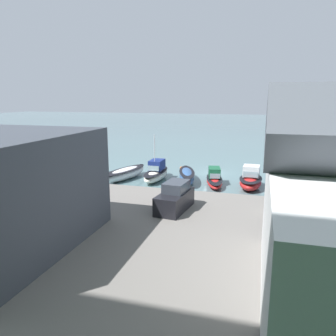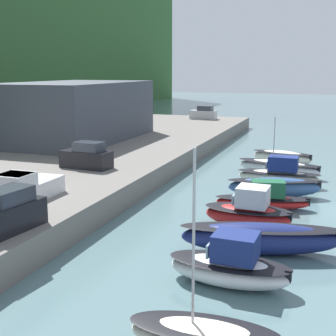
# 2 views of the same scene
# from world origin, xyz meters

# --- Properties ---
(quay_promenade) EXTENTS (90.40, 24.07, 1.75)m
(quay_promenade) POSITION_xyz_m (0.00, 27.36, 0.87)
(quay_promenade) COLOR slate
(quay_promenade) RESTS_ON ground_plane
(yacht_club_building) EXTENTS (19.57, 11.27, 6.51)m
(yacht_club_building) POSITION_xyz_m (13.59, 29.73, 5.00)
(yacht_club_building) COLOR #3D424C
(yacht_club_building) RESTS_ON quay_promenade
(moored_boat_1) EXTENTS (2.32, 5.53, 7.20)m
(moored_boat_1) POSITION_xyz_m (-18.89, 5.85, 0.56)
(moored_boat_1) COLOR white
(moored_boat_1) RESTS_ON ground_plane
(moored_boat_2) EXTENTS (2.59, 5.77, 2.48)m
(moored_boat_2) POSITION_xyz_m (-13.53, 6.06, 0.90)
(moored_boat_2) COLOR white
(moored_boat_2) RESTS_ON ground_plane
(moored_boat_3) EXTENTS (4.04, 8.84, 1.67)m
(moored_boat_3) POSITION_xyz_m (-9.34, 5.31, 0.88)
(moored_boat_3) COLOR navy
(moored_boat_3) RESTS_ON ground_plane
(moored_boat_4) EXTENTS (2.70, 5.56, 2.61)m
(moored_boat_4) POSITION_xyz_m (-5.24, 6.65, 0.95)
(moored_boat_4) COLOR red
(moored_boat_4) RESTS_ON ground_plane
(moored_boat_5) EXTENTS (3.13, 6.86, 2.04)m
(moored_boat_5) POSITION_xyz_m (-1.03, 6.30, 0.72)
(moored_boat_5) COLOR red
(moored_boat_5) RESTS_ON ground_plane
(moored_boat_6) EXTENTS (3.70, 7.42, 1.53)m
(moored_boat_6) POSITION_xyz_m (2.39, 5.98, 0.81)
(moored_boat_6) COLOR #33568E
(moored_boat_6) RESTS_ON ground_plane
(moored_boat_7) EXTENTS (2.21, 6.93, 5.82)m
(moored_boat_7) POSITION_xyz_m (6.31, 6.06, 0.92)
(moored_boat_7) COLOR white
(moored_boat_7) RESTS_ON ground_plane
(moored_boat_8) EXTENTS (4.04, 8.20, 1.39)m
(moored_boat_8) POSITION_xyz_m (10.29, 6.55, 0.73)
(moored_boat_8) COLOR silver
(moored_boat_8) RESTS_ON ground_plane
(moored_boat_9) EXTENTS (3.45, 6.58, 1.45)m
(moored_boat_9) POSITION_xyz_m (15.47, 6.79, 0.77)
(moored_boat_9) COLOR white
(moored_boat_9) RESTS_ON ground_plane
(parked_car_0) EXTENTS (4.39, 2.29, 2.16)m
(parked_car_0) POSITION_xyz_m (-14.98, 17.08, 2.66)
(parked_car_0) COLOR black
(parked_car_0) RESTS_ON quay_promenade
(parked_car_1) EXTENTS (2.26, 4.38, 2.16)m
(parked_car_1) POSITION_xyz_m (-0.04, 20.86, 2.66)
(parked_car_1) COLOR black
(parked_car_1) RESTS_ON quay_promenade
(parked_car_2) EXTENTS (2.09, 4.32, 2.16)m
(parked_car_2) POSITION_xyz_m (40.07, 21.84, 2.66)
(parked_car_2) COLOR #B7B7BC
(parked_car_2) RESTS_ON quay_promenade
(pickup_truck_0) EXTENTS (4.73, 2.01, 1.90)m
(pickup_truck_0) POSITION_xyz_m (-9.93, 19.55, 2.57)
(pickup_truck_0) COLOR silver
(pickup_truck_0) RESTS_ON quay_promenade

